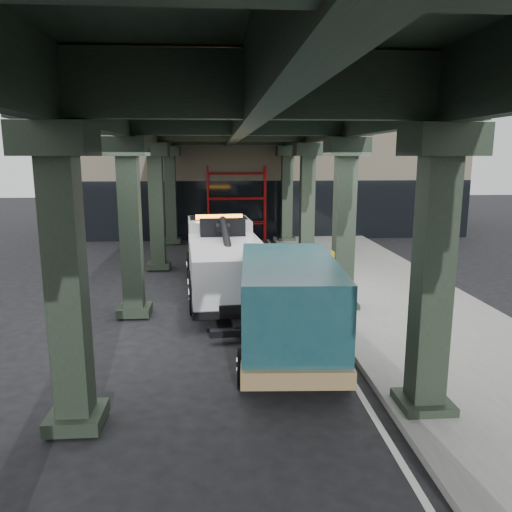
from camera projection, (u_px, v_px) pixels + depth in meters
name	position (u px, v px, depth m)	size (l,w,h in m)	color
ground	(259.00, 338.00, 12.59)	(90.00, 90.00, 0.00)	black
sidewalk	(404.00, 307.00, 14.86)	(5.00, 40.00, 0.15)	gray
lane_stripe	(311.00, 312.00, 14.67)	(0.12, 38.00, 0.01)	silver
viaduct	(238.00, 120.00, 13.44)	(7.40, 32.00, 6.40)	black
building	(265.00, 164.00, 31.50)	(22.00, 10.00, 8.00)	#C6B793
scaffolding	(237.00, 202.00, 26.49)	(3.08, 0.88, 4.00)	#A90D0D
tow_truck	(224.00, 256.00, 16.41)	(2.78, 7.97, 2.57)	black
towed_van	(288.00, 303.00, 11.37)	(2.53, 5.70, 2.26)	#113840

